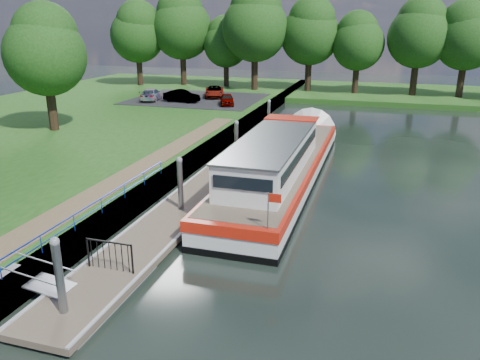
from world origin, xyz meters
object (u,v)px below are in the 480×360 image
(car_a, at_px, (227,99))
(car_b, at_px, (182,96))
(barge, at_px, (283,162))
(car_d, at_px, (214,92))
(car_c, at_px, (152,94))
(pontoon, at_px, (213,183))

(car_a, bearing_deg, car_b, 156.67)
(barge, bearing_deg, car_d, 118.35)
(car_b, distance_m, car_d, 4.76)
(barge, distance_m, car_d, 27.56)
(car_b, xyz_separation_m, car_d, (2.17, 4.24, -0.03))
(barge, distance_m, car_c, 27.63)
(barge, xyz_separation_m, car_c, (-18.87, 20.18, 0.38))
(car_a, relative_size, car_c, 0.77)
(pontoon, distance_m, car_d, 28.19)
(car_a, distance_m, car_d, 5.49)
(pontoon, distance_m, car_c, 27.18)
(car_c, height_order, car_d, car_c)
(car_a, distance_m, car_c, 8.85)
(pontoon, relative_size, barge, 1.42)
(car_a, xyz_separation_m, car_d, (-3.04, 4.58, 0.04))
(car_c, relative_size, car_d, 0.98)
(car_c, bearing_deg, pontoon, 112.80)
(pontoon, height_order, car_d, car_d)
(barge, height_order, car_a, barge)
(barge, bearing_deg, pontoon, -147.78)
(car_a, xyz_separation_m, car_b, (-5.21, 0.34, 0.07))
(car_b, relative_size, car_d, 0.88)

